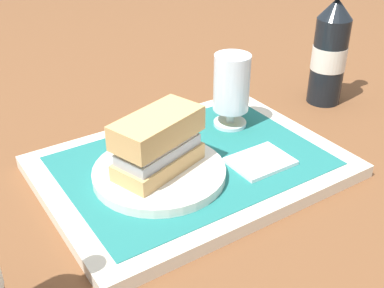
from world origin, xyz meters
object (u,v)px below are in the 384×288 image
at_px(beer_bottle, 330,51).
at_px(sandwich, 160,141).
at_px(plate, 159,173).
at_px(beer_glass, 231,89).

bearing_deg(beer_bottle, sandwich, -169.19).
xyz_separation_m(sandwich, beer_bottle, (0.42, 0.08, 0.03)).
xyz_separation_m(plate, beer_bottle, (0.42, 0.08, 0.08)).
bearing_deg(sandwich, beer_glass, 3.50).
bearing_deg(beer_glass, beer_bottle, 2.23).
distance_m(beer_glass, beer_bottle, 0.24).
height_order(sandwich, beer_glass, beer_glass).
bearing_deg(beer_glass, sandwich, -158.42).
relative_size(beer_glass, beer_bottle, 0.47).
xyz_separation_m(plate, beer_glass, (0.18, 0.07, 0.06)).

